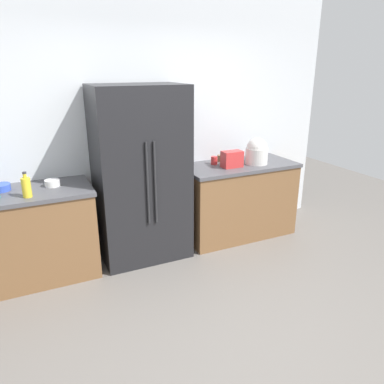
# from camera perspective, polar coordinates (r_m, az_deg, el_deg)

# --- Properties ---
(ground_plane) EXTENTS (9.52, 9.52, 0.00)m
(ground_plane) POSITION_cam_1_polar(r_m,az_deg,el_deg) (3.26, 4.91, -19.79)
(ground_plane) COLOR slate
(kitchen_back_panel) EXTENTS (4.76, 0.10, 2.91)m
(kitchen_back_panel) POSITION_cam_1_polar(r_m,az_deg,el_deg) (4.27, -7.15, 11.04)
(kitchen_back_panel) COLOR silver
(kitchen_back_panel) RESTS_ON ground_plane
(counter_left) EXTENTS (1.40, 0.68, 0.92)m
(counter_left) POSITION_cam_1_polar(r_m,az_deg,el_deg) (3.96, -25.10, -6.34)
(counter_left) COLOR brown
(counter_left) RESTS_ON ground_plane
(counter_right) EXTENTS (1.39, 0.68, 0.92)m
(counter_right) POSITION_cam_1_polar(r_m,az_deg,el_deg) (4.60, 7.12, -1.16)
(counter_right) COLOR brown
(counter_right) RESTS_ON ground_plane
(refrigerator) EXTENTS (0.95, 0.67, 1.87)m
(refrigerator) POSITION_cam_1_polar(r_m,az_deg,el_deg) (3.95, -7.95, 2.65)
(refrigerator) COLOR black
(refrigerator) RESTS_ON ground_plane
(toaster) EXTENTS (0.24, 0.14, 0.19)m
(toaster) POSITION_cam_1_polar(r_m,az_deg,el_deg) (4.29, 6.27, 5.13)
(toaster) COLOR red
(toaster) RESTS_ON counter_right
(rice_cooker) EXTENTS (0.27, 0.27, 0.32)m
(rice_cooker) POSITION_cam_1_polar(r_m,az_deg,el_deg) (4.48, 10.08, 6.20)
(rice_cooker) COLOR silver
(rice_cooker) RESTS_ON counter_right
(bottle_b) EXTENTS (0.08, 0.08, 0.24)m
(bottle_b) POSITION_cam_1_polar(r_m,az_deg,el_deg) (3.59, -24.44, 0.72)
(bottle_b) COLOR yellow
(bottle_b) RESTS_ON counter_left
(cup_a) EXTENTS (0.08, 0.08, 0.08)m
(cup_a) POSITION_cam_1_polar(r_m,az_deg,el_deg) (4.55, 4.45, 5.27)
(cup_a) COLOR brown
(cup_a) RESTS_ON counter_right
(cup_b) EXTENTS (0.08, 0.08, 0.09)m
(cup_b) POSITION_cam_1_polar(r_m,az_deg,el_deg) (4.42, 3.48, 4.96)
(cup_b) COLOR red
(cup_b) RESTS_ON counter_right
(cup_d) EXTENTS (0.09, 0.09, 0.09)m
(cup_d) POSITION_cam_1_polar(r_m,az_deg,el_deg) (4.65, 7.61, 5.54)
(cup_d) COLOR black
(cup_d) RESTS_ON counter_right
(bowl_a) EXTENTS (0.18, 0.18, 0.06)m
(bowl_a) POSITION_cam_1_polar(r_m,az_deg,el_deg) (3.91, -27.74, 0.62)
(bowl_a) COLOR blue
(bowl_a) RESTS_ON counter_left
(bowl_b) EXTENTS (0.15, 0.15, 0.06)m
(bowl_b) POSITION_cam_1_polar(r_m,az_deg,el_deg) (3.85, -20.97, 1.32)
(bowl_b) COLOR white
(bowl_b) RESTS_ON counter_left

